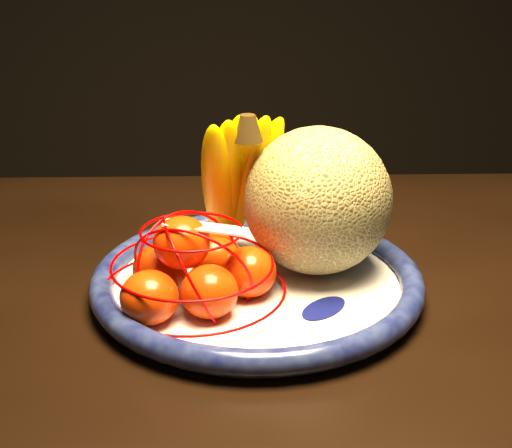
{
  "coord_description": "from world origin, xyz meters",
  "views": [
    {
      "loc": [
        -0.09,
        -0.45,
        1.11
      ],
      "look_at": [
        -0.02,
        0.19,
        0.85
      ],
      "focal_mm": 50.0,
      "sensor_mm": 36.0,
      "label": 1
    }
  ],
  "objects": [
    {
      "name": "dining_table",
      "position": [
        -0.03,
        0.08,
        0.7
      ],
      "size": [
        1.64,
        1.07,
        0.78
      ],
      "rotation": [
        0.0,
        0.0,
        -0.09
      ],
      "color": "black",
      "rests_on": "ground"
    },
    {
      "name": "fruit_bowl",
      "position": [
        -0.02,
        0.18,
        0.79
      ],
      "size": [
        0.33,
        0.33,
        0.03
      ],
      "rotation": [
        0.0,
        0.0,
        0.13
      ],
      "color": "white",
      "rests_on": "dining_table"
    },
    {
      "name": "cantaloupe",
      "position": [
        0.04,
        0.2,
        0.87
      ],
      "size": [
        0.15,
        0.15,
        0.15
      ],
      "primitive_type": "sphere",
      "color": "olive",
      "rests_on": "fruit_bowl"
    },
    {
      "name": "banana_bunch",
      "position": [
        -0.03,
        0.24,
        0.88
      ],
      "size": [
        0.11,
        0.11,
        0.17
      ],
      "rotation": [
        0.0,
        0.0,
        0.33
      ],
      "color": "#EDAF00",
      "rests_on": "fruit_bowl"
    },
    {
      "name": "mandarin_bag",
      "position": [
        -0.08,
        0.15,
        0.82
      ],
      "size": [
        0.21,
        0.21,
        0.11
      ],
      "rotation": [
        0.0,
        0.0,
        0.28
      ],
      "color": "#FF390B",
      "rests_on": "fruit_bowl"
    },
    {
      "name": "price_tag",
      "position": [
        -0.07,
        0.14,
        0.87
      ],
      "size": [
        0.08,
        0.04,
        0.01
      ],
      "primitive_type": "cube",
      "rotation": [
        -0.14,
        0.1,
        -0.2
      ],
      "color": "white",
      "rests_on": "mandarin_bag"
    }
  ]
}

